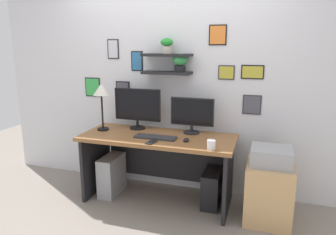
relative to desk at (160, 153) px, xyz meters
name	(u,v)px	position (x,y,z in m)	size (l,w,h in m)	color
ground_plane	(158,200)	(0.00, -0.06, -0.54)	(8.00, 8.00, 0.00)	gray
back_wall_assembly	(170,75)	(0.00, 0.38, 0.81)	(4.40, 0.24, 2.70)	silver
desk	(160,153)	(0.00, 0.00, 0.00)	(1.65, 0.68, 0.75)	brown
monitor_left	(137,107)	(-0.32, 0.16, 0.46)	(0.55, 0.18, 0.46)	black
monitor_right	(192,114)	(0.32, 0.16, 0.42)	(0.48, 0.18, 0.39)	black
keyboard	(155,137)	(0.01, -0.15, 0.22)	(0.44, 0.14, 0.02)	#2D2D33
computer_mouse	(186,140)	(0.34, -0.15, 0.22)	(0.06, 0.09, 0.03)	black
desk_lamp	(101,93)	(-0.67, -0.02, 0.63)	(0.18, 0.18, 0.53)	black
cell_phone	(151,142)	(0.02, -0.31, 0.21)	(0.07, 0.14, 0.01)	black
coffee_mug	(211,145)	(0.62, -0.32, 0.25)	(0.08, 0.08, 0.09)	white
drawer_cabinet	(268,192)	(1.16, -0.09, -0.25)	(0.44, 0.50, 0.58)	tan
printer	(271,156)	(1.16, -0.09, 0.12)	(0.38, 0.34, 0.17)	#9E9EA3
computer_tower_left	(112,175)	(-0.57, -0.06, -0.32)	(0.18, 0.40, 0.45)	#99999E
computer_tower_right	(212,188)	(0.59, 0.03, -0.35)	(0.18, 0.40, 0.38)	black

